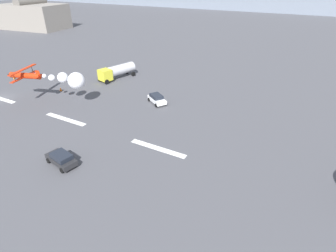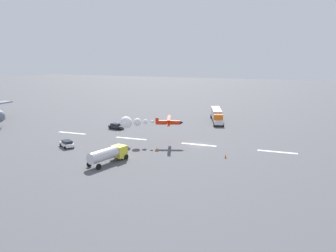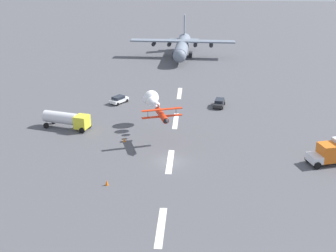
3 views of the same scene
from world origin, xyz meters
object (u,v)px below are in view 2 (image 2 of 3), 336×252
semi_truck_orange (217,115)px  fuel_tanker_truck (108,154)px  traffic_cone_near (226,156)px  stunt_biplane_red (136,123)px  traffic_cone_far (157,149)px  airport_staff_sedan (67,144)px  followme_car_yellow (116,126)px

semi_truck_orange → fuel_tanker_truck: (9.54, 47.25, -0.40)m
fuel_tanker_truck → traffic_cone_near: 22.55m
traffic_cone_near → stunt_biplane_red: bearing=-11.1°
semi_truck_orange → traffic_cone_near: 37.75m
stunt_biplane_red → traffic_cone_far: (-6.81, 4.10, -4.44)m
stunt_biplane_red → traffic_cone_near: stunt_biplane_red is taller
airport_staff_sedan → traffic_cone_far: bearing=-167.8°
airport_staff_sedan → traffic_cone_near: size_ratio=5.86×
stunt_biplane_red → fuel_tanker_truck: size_ratio=1.57×
traffic_cone_near → followme_car_yellow: bearing=-26.4°
semi_truck_orange → stunt_biplane_red: bearing=70.9°
stunt_biplane_red → fuel_tanker_truck: bearing=96.1°
stunt_biplane_red → airport_staff_sedan: 15.57m
stunt_biplane_red → traffic_cone_far: stunt_biplane_red is taller
traffic_cone_far → followme_car_yellow: bearing=-41.3°
followme_car_yellow → airport_staff_sedan: bearing=87.9°
semi_truck_orange → airport_staff_sedan: semi_truck_orange is taller
semi_truck_orange → airport_staff_sedan: (23.72, 40.44, -1.32)m
stunt_biplane_red → followme_car_yellow: 17.51m
followme_car_yellow → airport_staff_sedan: (0.74, 20.55, -0.00)m
stunt_biplane_red → airport_staff_sedan: stunt_biplane_red is taller
followme_car_yellow → traffic_cone_far: bearing=138.7°
stunt_biplane_red → fuel_tanker_truck: stunt_biplane_red is taller
stunt_biplane_red → traffic_cone_far: size_ratio=18.43×
stunt_biplane_red → followme_car_yellow: size_ratio=3.11×
stunt_biplane_red → traffic_cone_far: bearing=149.0°
airport_staff_sedan → semi_truck_orange: bearing=-120.4°
airport_staff_sedan → traffic_cone_near: bearing=-173.1°
airport_staff_sedan → traffic_cone_far: 19.83m
fuel_tanker_truck → followme_car_yellow: (13.44, -27.36, -0.92)m
fuel_tanker_truck → traffic_cone_near: size_ratio=11.72×
fuel_tanker_truck → airport_staff_sedan: fuel_tanker_truck is taller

